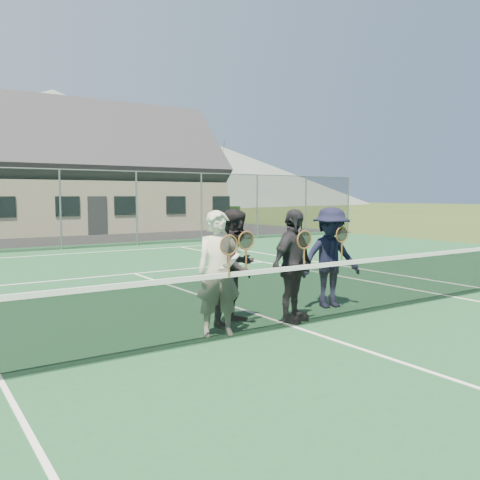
{
  "coord_description": "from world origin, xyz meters",
  "views": [
    {
      "loc": [
        -4.92,
        -5.88,
        2.03
      ],
      "look_at": [
        0.01,
        1.5,
        1.25
      ],
      "focal_mm": 38.0,
      "sensor_mm": 36.0,
      "label": 1
    }
  ],
  "objects_px": {
    "player_a": "(219,273)",
    "player_c": "(293,265)",
    "clubhouse": "(82,162)",
    "player_b": "(236,267)",
    "tennis_net": "(294,294)",
    "player_d": "(331,257)"
  },
  "relations": [
    {
      "from": "clubhouse",
      "to": "player_b",
      "type": "relative_size",
      "value": 8.67
    },
    {
      "from": "tennis_net",
      "to": "player_c",
      "type": "height_order",
      "value": "player_c"
    },
    {
      "from": "clubhouse",
      "to": "player_c",
      "type": "distance_m",
      "value": 24.2
    },
    {
      "from": "player_c",
      "to": "player_d",
      "type": "xyz_separation_m",
      "value": [
        1.24,
        0.43,
        -0.0
      ]
    },
    {
      "from": "clubhouse",
      "to": "player_b",
      "type": "xyz_separation_m",
      "value": [
        -4.6,
        -23.31,
        -3.07
      ]
    },
    {
      "from": "player_b",
      "to": "player_d",
      "type": "height_order",
      "value": "same"
    },
    {
      "from": "player_a",
      "to": "player_c",
      "type": "xyz_separation_m",
      "value": [
        1.41,
        0.05,
        -0.0
      ]
    },
    {
      "from": "player_c",
      "to": "clubhouse",
      "type": "bearing_deg",
      "value": 80.93
    },
    {
      "from": "clubhouse",
      "to": "player_b",
      "type": "distance_m",
      "value": 23.95
    },
    {
      "from": "player_b",
      "to": "player_c",
      "type": "bearing_deg",
      "value": -25.81
    },
    {
      "from": "tennis_net",
      "to": "player_b",
      "type": "relative_size",
      "value": 6.49
    },
    {
      "from": "clubhouse",
      "to": "player_b",
      "type": "bearing_deg",
      "value": -101.16
    },
    {
      "from": "tennis_net",
      "to": "player_b",
      "type": "xyz_separation_m",
      "value": [
        -0.6,
        0.69,
        0.38
      ]
    },
    {
      "from": "clubhouse",
      "to": "player_d",
      "type": "height_order",
      "value": "clubhouse"
    },
    {
      "from": "player_a",
      "to": "player_b",
      "type": "distance_m",
      "value": 0.75
    },
    {
      "from": "player_b",
      "to": "player_c",
      "type": "height_order",
      "value": "same"
    },
    {
      "from": "clubhouse",
      "to": "player_a",
      "type": "xyz_separation_m",
      "value": [
        -5.2,
        -23.76,
        -3.07
      ]
    },
    {
      "from": "player_a",
      "to": "player_c",
      "type": "bearing_deg",
      "value": 2.23
    },
    {
      "from": "clubhouse",
      "to": "player_c",
      "type": "relative_size",
      "value": 8.67
    },
    {
      "from": "tennis_net",
      "to": "player_c",
      "type": "distance_m",
      "value": 0.53
    },
    {
      "from": "clubhouse",
      "to": "tennis_net",
      "type": "bearing_deg",
      "value": -99.46
    },
    {
      "from": "player_a",
      "to": "tennis_net",
      "type": "bearing_deg",
      "value": -11.41
    }
  ]
}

